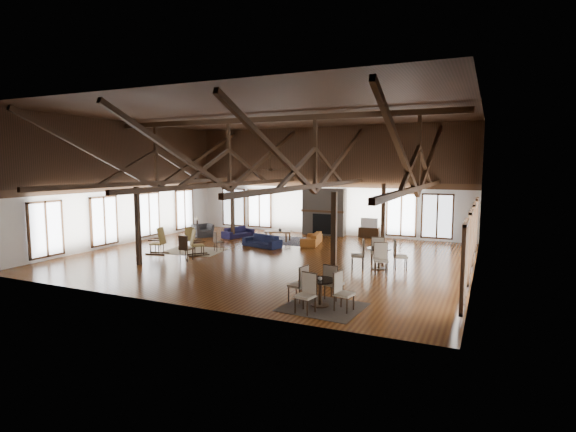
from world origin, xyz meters
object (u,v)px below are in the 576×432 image
at_px(sofa_navy_front, 262,241).
at_px(coffee_table, 278,232).
at_px(armchair, 203,231).
at_px(cafe_table_near, 320,287).
at_px(cafe_table_far, 379,254).
at_px(sofa_orange, 312,239).
at_px(tv_console, 369,232).
at_px(sofa_navy_left, 238,232).

relative_size(sofa_navy_front, coffee_table, 1.31).
bearing_deg(armchair, cafe_table_near, -96.46).
bearing_deg(cafe_table_far, sofa_orange, 137.53).
xyz_separation_m(sofa_orange, cafe_table_near, (3.78, -8.97, 0.23)).
distance_m(armchair, cafe_table_far, 11.14).
bearing_deg(tv_console, cafe_table_far, -72.94).
distance_m(sofa_navy_front, cafe_table_near, 9.27).
bearing_deg(sofa_navy_left, cafe_table_far, -100.34).
height_order(sofa_navy_left, sofa_orange, sofa_orange).
distance_m(coffee_table, tv_console, 5.00).
bearing_deg(tv_console, sofa_navy_left, -156.96).
relative_size(cafe_table_near, cafe_table_far, 0.94).
bearing_deg(cafe_table_far, sofa_navy_left, 153.50).
height_order(cafe_table_near, tv_console, cafe_table_near).
height_order(sofa_navy_front, coffee_table, sofa_navy_front).
distance_m(sofa_navy_front, sofa_orange, 2.50).
distance_m(sofa_navy_front, coffee_table, 1.90).
height_order(coffee_table, cafe_table_near, cafe_table_near).
bearing_deg(cafe_table_near, armchair, 139.04).
height_order(sofa_navy_left, tv_console, tv_console).
xyz_separation_m(coffee_table, cafe_table_far, (6.19, -4.13, 0.09)).
bearing_deg(armchair, sofa_orange, -53.40).
xyz_separation_m(sofa_navy_left, armchair, (-1.83, -0.68, 0.07)).
distance_m(sofa_navy_front, armchair, 4.62).
distance_m(sofa_navy_left, coffee_table, 2.51).
bearing_deg(coffee_table, sofa_navy_front, -105.96).
xyz_separation_m(sofa_navy_left, sofa_orange, (4.45, -0.45, 0.02)).
xyz_separation_m(sofa_orange, armchair, (-6.28, -0.23, 0.05)).
bearing_deg(cafe_table_near, coffee_table, 121.90).
xyz_separation_m(sofa_navy_front, sofa_orange, (1.89, 1.64, 0.00)).
distance_m(coffee_table, cafe_table_far, 7.45).
height_order(sofa_orange, cafe_table_near, cafe_table_near).
bearing_deg(sofa_navy_front, sofa_orange, 56.33).
bearing_deg(sofa_navy_front, cafe_table_far, -4.73).
distance_m(sofa_navy_left, cafe_table_near, 12.51).
relative_size(sofa_navy_front, cafe_table_far, 0.90).
bearing_deg(sofa_navy_front, tv_console, 66.32).
xyz_separation_m(armchair, cafe_table_near, (10.07, -8.74, 0.18)).
relative_size(sofa_navy_left, cafe_table_far, 0.85).
height_order(coffee_table, armchair, armchair).
height_order(sofa_navy_front, cafe_table_far, cafe_table_far).
relative_size(armchair, tv_console, 0.94).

